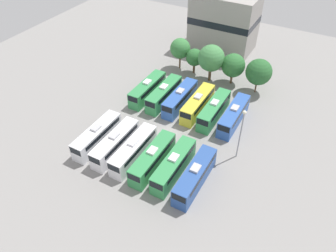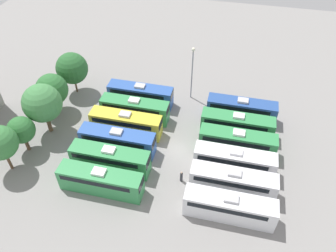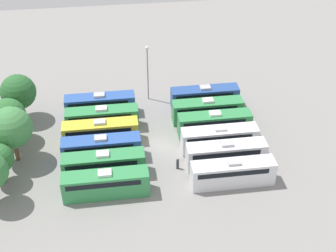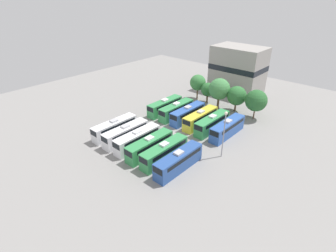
% 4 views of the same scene
% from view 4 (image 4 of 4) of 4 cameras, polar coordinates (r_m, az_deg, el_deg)
% --- Properties ---
extents(ground_plane, '(109.01, 109.01, 0.00)m').
position_cam_4_polar(ground_plane, '(56.79, 0.63, -1.99)').
color(ground_plane, gray).
extents(bus_0, '(2.45, 10.49, 3.63)m').
position_cam_4_polar(bus_0, '(57.19, -11.50, -0.32)').
color(bus_0, silver).
rests_on(bus_0, ground_plane).
extents(bus_1, '(2.45, 10.49, 3.63)m').
position_cam_4_polar(bus_1, '(54.49, -9.16, -1.59)').
color(bus_1, silver).
rests_on(bus_1, ground_plane).
extents(bus_2, '(2.45, 10.49, 3.63)m').
position_cam_4_polar(bus_2, '(52.21, -6.66, -2.81)').
color(bus_2, silver).
rests_on(bus_2, ground_plane).
extents(bus_3, '(2.45, 10.49, 3.63)m').
position_cam_4_polar(bus_3, '(49.87, -3.99, -4.27)').
color(bus_3, '#338C4C').
rests_on(bus_3, ground_plane).
extents(bus_4, '(2.45, 10.49, 3.63)m').
position_cam_4_polar(bus_4, '(47.95, -0.78, -5.64)').
color(bus_4, '#338C4C').
rests_on(bus_4, ground_plane).
extents(bus_5, '(2.45, 10.49, 3.63)m').
position_cam_4_polar(bus_5, '(45.73, 2.33, -7.53)').
color(bus_5, '#284C93').
rests_on(bus_5, ground_plane).
extents(bus_6, '(2.45, 10.49, 3.63)m').
position_cam_4_polar(bus_6, '(66.47, -0.65, 4.39)').
color(bus_6, '#338C4C').
rests_on(bus_6, ground_plane).
extents(bus_7, '(2.45, 10.49, 3.63)m').
position_cam_4_polar(bus_7, '(64.36, 1.83, 3.56)').
color(bus_7, '#338C4C').
rests_on(bus_7, ground_plane).
extents(bus_8, '(2.45, 10.49, 3.63)m').
position_cam_4_polar(bus_8, '(62.57, 4.32, 2.75)').
color(bus_8, '#2D56A8').
rests_on(bus_8, ground_plane).
extents(bus_9, '(2.45, 10.49, 3.63)m').
position_cam_4_polar(bus_9, '(60.63, 7.09, 1.75)').
color(bus_9, gold).
rests_on(bus_9, ground_plane).
extents(bus_10, '(2.45, 10.49, 3.63)m').
position_cam_4_polar(bus_10, '(58.78, 9.59, 0.68)').
color(bus_10, '#338C4C').
rests_on(bus_10, ground_plane).
extents(bus_11, '(2.45, 10.49, 3.63)m').
position_cam_4_polar(bus_11, '(57.32, 12.80, -0.39)').
color(bus_11, '#2D56A8').
rests_on(bus_11, ground_plane).
extents(worker_person, '(0.36, 0.36, 1.73)m').
position_cam_4_polar(worker_person, '(58.57, -4.28, -0.19)').
color(worker_person, '#333338').
rests_on(worker_person, ground_plane).
extents(light_pole, '(0.60, 0.60, 9.31)m').
position_cam_4_polar(light_pole, '(47.81, 12.19, -0.36)').
color(light_pole, gray).
rests_on(light_pole, ground_plane).
extents(tree_0, '(4.43, 4.43, 7.06)m').
position_cam_4_polar(tree_0, '(74.60, 6.51, 9.36)').
color(tree_0, brown).
rests_on(tree_0, ground_plane).
extents(tree_1, '(3.73, 3.73, 5.63)m').
position_cam_4_polar(tree_1, '(72.77, 8.66, 7.84)').
color(tree_1, brown).
rests_on(tree_1, ground_plane).
extents(tree_2, '(5.51, 5.51, 8.02)m').
position_cam_4_polar(tree_2, '(69.21, 11.11, 7.89)').
color(tree_2, brown).
rests_on(tree_2, ground_plane).
extents(tree_3, '(4.87, 4.87, 6.67)m').
position_cam_4_polar(tree_3, '(68.51, 14.72, 6.38)').
color(tree_3, brown).
rests_on(tree_3, ground_plane).
extents(tree_4, '(5.18, 5.18, 7.27)m').
position_cam_4_polar(tree_4, '(65.56, 18.64, 5.26)').
color(tree_4, brown).
rests_on(tree_4, ground_plane).
extents(depot_building, '(14.85, 9.74, 13.29)m').
position_cam_4_polar(depot_building, '(83.19, 14.95, 11.92)').
color(depot_building, gray).
rests_on(depot_building, ground_plane).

